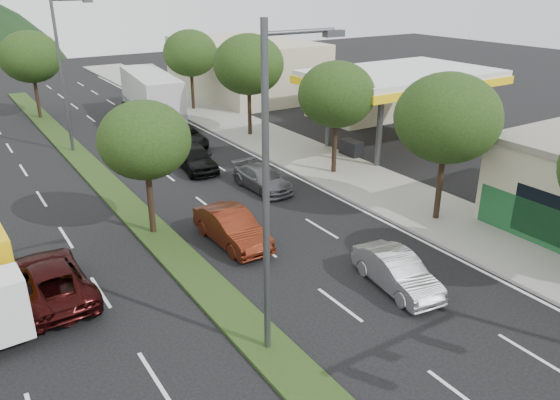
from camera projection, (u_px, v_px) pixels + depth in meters
sidewalk_right at (293, 150)px, 36.72m from camera, size 5.00×90.00×0.15m
median at (94, 172)px, 32.80m from camera, size 1.60×56.00×0.12m
gas_canopy at (401, 79)px, 35.91m from camera, size 12.20×8.20×5.25m
bldg_right_far at (245, 67)px, 54.05m from camera, size 10.00×16.00×5.20m
tree_r_b at (447, 118)px, 24.48m from camera, size 4.80×4.80×6.94m
tree_r_c at (336, 95)px, 30.81m from camera, size 4.40×4.40×6.48m
tree_r_d at (249, 65)px, 38.42m from camera, size 5.00×5.00×7.17m
tree_r_e at (190, 53)px, 46.31m from camera, size 4.60×4.60×6.71m
tree_med_near at (145, 140)px, 23.37m from camera, size 4.00×4.00×6.02m
tree_med_far at (30, 57)px, 43.37m from camera, size 4.80×4.80×6.94m
streetlight_near at (272, 183)px, 15.25m from camera, size 2.60×0.25×10.00m
streetlight_mid at (64, 67)px, 34.70m from camera, size 2.60×0.25×10.00m
sedan_silver at (397, 272)px, 20.42m from camera, size 2.00×4.32×1.37m
suv_maroon at (48, 280)px, 19.74m from camera, size 2.70×5.51×1.51m
car_queue_a at (195, 158)px, 33.02m from camera, size 2.22×4.66×1.54m
car_queue_b at (262, 178)px, 30.06m from camera, size 1.91×4.36×1.25m
car_queue_c at (232, 228)px, 23.84m from camera, size 1.71×4.65×1.52m
car_queue_d at (187, 137)px, 37.78m from camera, size 2.79×4.93×1.30m
motorhome at (151, 96)px, 43.53m from camera, size 4.30×10.42×3.88m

